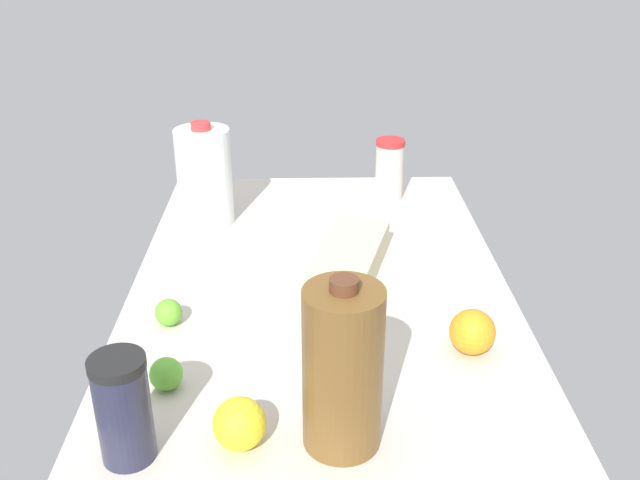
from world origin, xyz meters
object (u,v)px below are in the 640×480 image
Objects in this scene: chocolate_milk_jug at (343,369)px; lemon_far_back at (240,424)px; egg_carton at (348,262)px; orange_loose at (472,332)px; lime_by_jug at (166,374)px; tumbler_cup at (389,169)px; shaker_bottle at (123,409)px; milk_jug at (204,176)px; lime_near_front at (169,313)px.

chocolate_milk_jug is 16.97cm from lemon_far_back.
orange_loose reaches higher than egg_carton.
orange_loose is at bearing 51.69° from egg_carton.
egg_carton is at bearing 175.68° from chocolate_milk_jug.
lime_by_jug is 51.52cm from orange_loose.
lemon_far_back is (91.53, -31.10, -4.10)cm from tumbler_cup.
tumbler_cup is at bearing 179.02° from egg_carton.
tumbler_cup is at bearing 153.50° from shaker_bottle.
chocolate_milk_jug is at bearing 65.04° from lime_by_jug.
orange_loose is at bearing 114.45° from shaker_bottle.
shaker_bottle is 80.09cm from milk_jug.
lime_near_front is at bearing -154.21° from lemon_far_back.
tumbler_cup is 96.75cm from lemon_far_back.
milk_jug reaches higher than lime_by_jug.
orange_loose is 44.08cm from lemon_far_back.
tumbler_cup is at bearing -174.35° from orange_loose.
shaker_bottle reaches higher than tumbler_cup.
egg_carton is 62.06cm from shaker_bottle.
chocolate_milk_jug is at bearing -47.07° from orange_loose.
orange_loose is (55.75, 52.03, -7.57)cm from milk_jug.
orange_loose is 1.03× the size of lemon_far_back.
lime_by_jug is (-15.22, 2.65, -5.56)cm from shaker_bottle.
egg_carton is 2.02× the size of tumbler_cup.
chocolate_milk_jug is 1.08× the size of milk_jug.
tumbler_cup is 75.67cm from lime_near_front.
orange_loose is (69.05, 6.83, -3.99)cm from tumbler_cup.
milk_jug reaches higher than lemon_far_back.
lime_by_jug is 0.68× the size of orange_loose.
lemon_far_back is at bearing -18.76° from tumbler_cup.
lemon_far_back is (32.20, 15.56, 1.34)cm from lime_near_front.
milk_jug is (-80.01, 1.33, 3.27)cm from shaker_bottle.
lemon_far_back is (-1.78, 15.44, -4.41)cm from shaker_bottle.
egg_carton is 6.38× the size of lime_near_front.
egg_carton is 53.30cm from lemon_far_back.
shaker_bottle is 3.28× the size of lime_near_front.
egg_carton is 1.20× the size of chocolate_milk_jug.
milk_jug is 65.41cm from lime_by_jug.
milk_jug is (-77.51, -28.64, -1.04)cm from chocolate_milk_jug.
egg_carton is at bearing 139.72° from lime_by_jug.
lemon_far_back is at bearing -87.16° from chocolate_milk_jug.
milk_jug reaches higher than egg_carton.
shaker_bottle reaches higher than lime_near_front.
shaker_bottle is at bearing -26.50° from tumbler_cup.
lime_near_front is at bearing -179.79° from shaker_bottle.
orange_loose is at bearing 79.70° from lime_near_front.
lemon_far_back is (78.23, 14.10, -7.68)cm from milk_jug.
lime_near_front is at bearing -45.95° from egg_carton.
chocolate_milk_jug reaches higher than lime_near_front.
chocolate_milk_jug reaches higher than orange_loose.
chocolate_milk_jug reaches higher than lemon_far_back.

